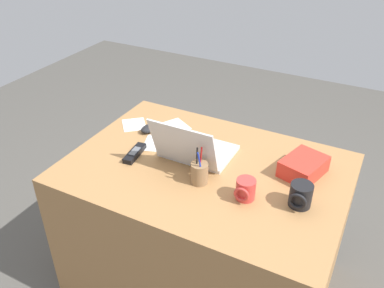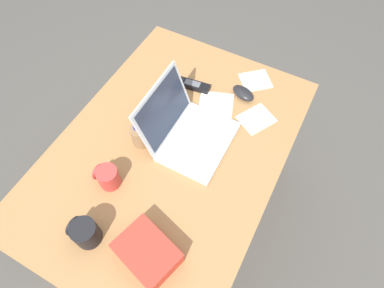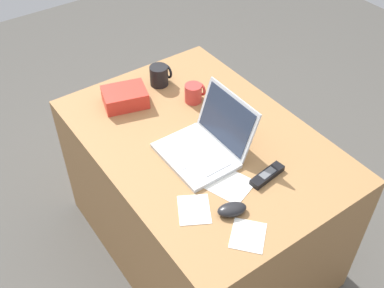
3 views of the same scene
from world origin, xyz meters
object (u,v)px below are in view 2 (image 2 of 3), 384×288
object	(u,v)px
laptop	(188,131)
computer_mouse	(243,93)
coffee_mug_tall	(85,233)
cordless_phone	(192,85)
pen_holder	(141,135)
coffee_mug_white	(108,177)
snack_bag	(147,253)

from	to	relation	value
laptop	computer_mouse	bearing A→B (deg)	-19.65
coffee_mug_tall	cordless_phone	xyz separation A→B (m)	(0.77, 0.00, -0.04)
laptop	pen_holder	bearing A→B (deg)	123.96
laptop	coffee_mug_tall	xyz separation A→B (m)	(-0.51, 0.11, 0.00)
coffee_mug_white	pen_holder	size ratio (longest dim) A/B	0.54
coffee_mug_tall	pen_holder	world-z (taller)	pen_holder
cordless_phone	pen_holder	bearing A→B (deg)	173.20
coffee_mug_tall	cordless_phone	distance (m)	0.77
coffee_mug_tall	computer_mouse	bearing A→B (deg)	-14.75
computer_mouse	coffee_mug_tall	size ratio (longest dim) A/B	1.08
laptop	snack_bag	xyz separation A→B (m)	(-0.47, -0.11, -0.01)
snack_bag	coffee_mug_tall	bearing A→B (deg)	101.22
coffee_mug_tall	pen_holder	bearing A→B (deg)	6.45
cordless_phone	snack_bag	xyz separation A→B (m)	(-0.72, -0.22, 0.03)
coffee_mug_tall	pen_holder	size ratio (longest dim) A/B	0.60
laptop	coffee_mug_white	xyz separation A→B (m)	(-0.31, 0.16, -0.00)
cordless_phone	snack_bag	bearing A→B (deg)	-163.24
laptop	coffee_mug_white	world-z (taller)	laptop
cordless_phone	snack_bag	distance (m)	0.76
laptop	cordless_phone	xyz separation A→B (m)	(0.25, 0.11, -0.03)
laptop	cordless_phone	distance (m)	0.28
laptop	computer_mouse	xyz separation A→B (m)	(0.31, -0.11, -0.03)
computer_mouse	snack_bag	bearing A→B (deg)	-160.85
computer_mouse	pen_holder	size ratio (longest dim) A/B	0.65
computer_mouse	coffee_mug_tall	bearing A→B (deg)	-175.37
computer_mouse	coffee_mug_white	distance (m)	0.68
coffee_mug_white	coffee_mug_tall	distance (m)	0.21
coffee_mug_tall	pen_holder	distance (m)	0.41
cordless_phone	snack_bag	size ratio (longest dim) A/B	0.83
computer_mouse	snack_bag	distance (m)	0.78
coffee_mug_white	cordless_phone	size ratio (longest dim) A/B	0.56
laptop	coffee_mug_white	distance (m)	0.35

